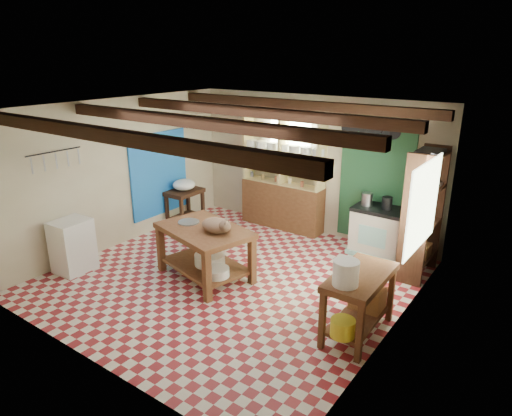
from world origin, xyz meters
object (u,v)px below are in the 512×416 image
Objects in this scene: right_counter at (359,304)px; cat at (216,225)px; work_table at (205,253)px; prep_table at (185,207)px; white_cabinet at (73,246)px; stove at (378,231)px.

cat is (-2.29, 0.04, 0.51)m from right_counter.
right_counter is 2.35m from cat.
cat is (0.25, -0.01, 0.51)m from work_table.
cat is at bearing 11.31° from work_table.
white_cabinet is at bearing -91.62° from prep_table.
work_table is 1.96× the size of prep_table.
work_table is 1.65× the size of stove.
right_counter is (4.38, -1.53, 0.04)m from prep_table.
work_table is 2.13m from white_cabinet.
cat is at bearing 178.00° from right_counter.
right_counter is at bearing 3.12° from cat.
prep_table is at bearing 86.01° from white_cabinet.
right_counter reaches higher than prep_table.
stove is 0.76× the size of right_counter.
white_cabinet is at bearing -137.32° from stove.
right_counter reaches higher than work_table.
work_table is 1.69× the size of white_cabinet.
white_cabinet is 1.80× the size of cat.
white_cabinet reaches higher than right_counter.
white_cabinet reaches higher than prep_table.
prep_table is 2.62m from cat.
white_cabinet is 4.51m from right_counter.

